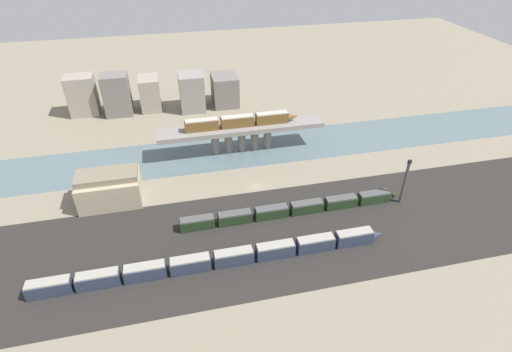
# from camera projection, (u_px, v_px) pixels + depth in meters

# --- Properties ---
(ground_plane) EXTENTS (400.00, 400.00, 0.00)m
(ground_plane) POSITION_uv_depth(u_px,v_px,m) (256.00, 186.00, 131.04)
(ground_plane) COLOR gray
(railbed_yard) EXTENTS (280.00, 42.00, 0.01)m
(railbed_yard) POSITION_uv_depth(u_px,v_px,m) (275.00, 235.00, 111.67)
(railbed_yard) COLOR #282623
(railbed_yard) RESTS_ON ground
(river_water) EXTENTS (320.00, 24.70, 0.01)m
(river_water) POSITION_uv_depth(u_px,v_px,m) (242.00, 150.00, 150.42)
(river_water) COLOR slate
(river_water) RESTS_ON ground
(bridge) EXTENTS (60.74, 8.92, 10.13)m
(bridge) POSITION_uv_depth(u_px,v_px,m) (241.00, 131.00, 145.99)
(bridge) COLOR gray
(bridge) RESTS_ON ground
(train_on_bridge) EXTENTS (41.86, 3.07, 4.12)m
(train_on_bridge) POSITION_uv_depth(u_px,v_px,m) (241.00, 121.00, 143.61)
(train_on_bridge) COLOR brown
(train_on_bridge) RESTS_ON bridge
(train_yard_near) EXTENTS (90.80, 3.11, 4.15)m
(train_yard_near) POSITION_uv_depth(u_px,v_px,m) (217.00, 260.00, 100.96)
(train_yard_near) COLOR #2D384C
(train_yard_near) RESTS_ON ground
(train_yard_mid) EXTENTS (67.83, 3.09, 3.50)m
(train_yard_mid) POSITION_uv_depth(u_px,v_px,m) (294.00, 209.00, 118.48)
(train_yard_mid) COLOR #23381E
(train_yard_mid) RESTS_ON ground
(warehouse_building) EXTENTS (18.38, 11.98, 10.51)m
(warehouse_building) POSITION_uv_depth(u_px,v_px,m) (110.00, 188.00, 121.64)
(warehouse_building) COLOR tan
(warehouse_building) RESTS_ON ground
(signal_tower) EXTENTS (1.00, 0.94, 15.26)m
(signal_tower) POSITION_uv_depth(u_px,v_px,m) (405.00, 182.00, 119.95)
(signal_tower) COLOR #4C4C51
(signal_tower) RESTS_ON ground
(city_block_far_left) EXTENTS (11.78, 9.40, 17.17)m
(city_block_far_left) POSITION_uv_depth(u_px,v_px,m) (82.00, 95.00, 172.10)
(city_block_far_left) COLOR gray
(city_block_far_left) RESTS_ON ground
(city_block_left) EXTENTS (11.26, 9.40, 17.83)m
(city_block_left) POSITION_uv_depth(u_px,v_px,m) (117.00, 95.00, 171.77)
(city_block_left) COLOR slate
(city_block_left) RESTS_ON ground
(city_block_center) EXTENTS (8.59, 12.16, 14.52)m
(city_block_center) POSITION_uv_depth(u_px,v_px,m) (150.00, 93.00, 177.28)
(city_block_center) COLOR gray
(city_block_center) RESTS_ON ground
(city_block_right) EXTENTS (10.59, 11.90, 16.30)m
(city_block_right) POSITION_uv_depth(u_px,v_px,m) (192.00, 92.00, 176.43)
(city_block_right) COLOR gray
(city_block_right) RESTS_ON ground
(city_block_far_right) EXTENTS (11.15, 14.20, 13.56)m
(city_block_far_right) POSITION_uv_depth(u_px,v_px,m) (225.00, 90.00, 181.93)
(city_block_far_right) COLOR slate
(city_block_far_right) RESTS_ON ground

